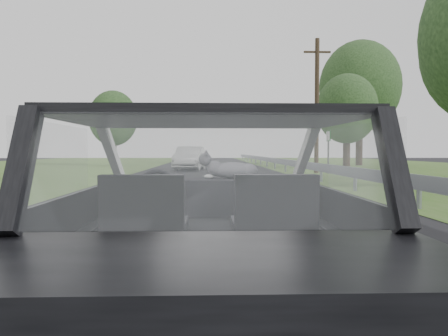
{
  "coord_description": "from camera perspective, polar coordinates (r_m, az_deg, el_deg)",
  "views": [
    {
      "loc": [
        -0.0,
        -2.99,
        1.23
      ],
      "look_at": [
        0.12,
        0.58,
        1.09
      ],
      "focal_mm": 35.0,
      "sensor_mm": 36.0,
      "label": 1
    }
  ],
  "objects": [
    {
      "name": "tree_3",
      "position": [
        38.06,
        17.3,
        7.87
      ],
      "size": [
        8.76,
        8.76,
        9.99
      ],
      "primitive_type": null,
      "rotation": [
        0.0,
        0.0,
        -0.44
      ],
      "color": "black",
      "rests_on": "ground"
    },
    {
      "name": "cat",
      "position": [
        3.64,
        1.24,
        -0.16
      ],
      "size": [
        0.54,
        0.21,
        0.24
      ],
      "primitive_type": "ellipsoid",
      "rotation": [
        0.0,
        0.0,
        -0.08
      ],
      "color": "#91909C",
      "rests_on": "dashboard"
    },
    {
      "name": "tree_2",
      "position": [
        31.23,
        15.75,
        5.73
      ],
      "size": [
        5.3,
        5.3,
        6.3
      ],
      "primitive_type": null,
      "rotation": [
        0.0,
        0.0,
        -0.34
      ],
      "color": "black",
      "rests_on": "ground"
    },
    {
      "name": "guardrail",
      "position": [
        13.7,
        16.31,
        -0.53
      ],
      "size": [
        0.05,
        90.0,
        0.32
      ],
      "primitive_type": "cube",
      "color": "gray",
      "rests_on": "ground"
    },
    {
      "name": "subject_car",
      "position": [
        3.04,
        -1.9,
        -7.35
      ],
      "size": [
        1.8,
        4.0,
        1.45
      ],
      "primitive_type": "cube",
      "color": "black",
      "rests_on": "ground"
    },
    {
      "name": "driver_seat",
      "position": [
        2.75,
        -10.28,
        -5.11
      ],
      "size": [
        0.5,
        0.72,
        0.42
      ],
      "primitive_type": "cube",
      "color": "black",
      "rests_on": "subject_car"
    },
    {
      "name": "dashboard",
      "position": [
        3.64,
        -1.92,
        -3.75
      ],
      "size": [
        1.58,
        0.45,
        0.3
      ],
      "primitive_type": "cube",
      "color": "black",
      "rests_on": "subject_car"
    },
    {
      "name": "passenger_seat",
      "position": [
        2.76,
        6.49,
        -5.09
      ],
      "size": [
        0.5,
        0.72,
        0.42
      ],
      "primitive_type": "cube",
      "color": "black",
      "rests_on": "subject_car"
    },
    {
      "name": "utility_pole",
      "position": [
        24.35,
        12.03,
        7.9
      ],
      "size": [
        0.25,
        0.25,
        7.26
      ],
      "primitive_type": "cylinder",
      "rotation": [
        0.0,
        0.0,
        -0.05
      ],
      "color": "brown",
      "rests_on": "ground"
    },
    {
      "name": "highway_sign",
      "position": [
        23.52,
        13.47,
        1.99
      ],
      "size": [
        0.15,
        0.91,
        2.26
      ],
      "primitive_type": "cube",
      "rotation": [
        0.0,
        0.0,
        -0.07
      ],
      "color": "#0D5F1A",
      "rests_on": "ground"
    },
    {
      "name": "steering_wheel",
      "position": [
        3.36,
        -8.76,
        -3.08
      ],
      "size": [
        0.36,
        0.36,
        0.04
      ],
      "primitive_type": "torus",
      "color": "black",
      "rests_on": "dashboard"
    },
    {
      "name": "ground",
      "position": [
        3.24,
        -1.88,
        -20.11
      ],
      "size": [
        140.0,
        140.0,
        0.0
      ],
      "primitive_type": "plane",
      "color": "black",
      "rests_on": "ground"
    },
    {
      "name": "other_car",
      "position": [
        27.79,
        -4.47,
        1.29
      ],
      "size": [
        2.21,
        4.69,
        1.49
      ],
      "primitive_type": "imported",
      "rotation": [
        0.0,
        0.0,
        -0.09
      ],
      "color": "silver",
      "rests_on": "ground"
    },
    {
      "name": "tree_6",
      "position": [
        36.9,
        -14.26,
        4.93
      ],
      "size": [
        5.1,
        5.1,
        5.95
      ],
      "primitive_type": null,
      "rotation": [
        0.0,
        0.0,
        0.38
      ],
      "color": "black",
      "rests_on": "ground"
    }
  ]
}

